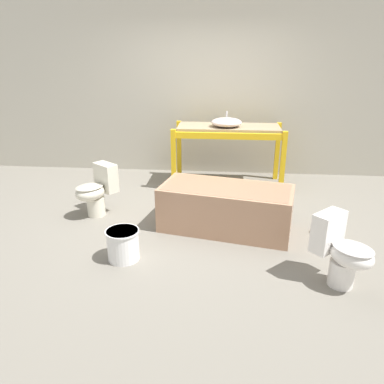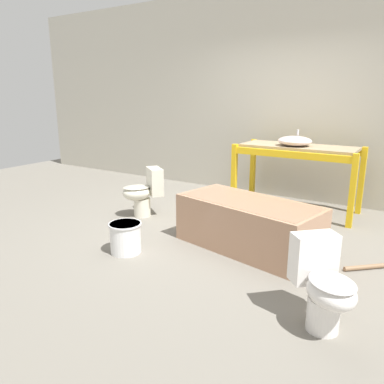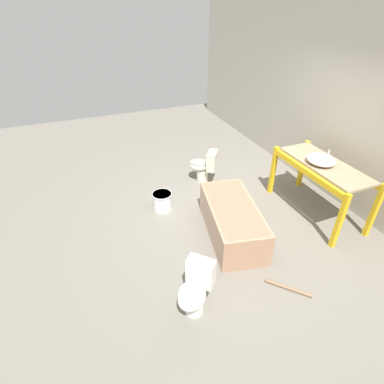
# 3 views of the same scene
# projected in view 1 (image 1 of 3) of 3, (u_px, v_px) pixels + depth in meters

# --- Properties ---
(ground_plane) EXTENTS (12.00, 12.00, 0.00)m
(ground_plane) POSITION_uv_depth(u_px,v_px,m) (194.00, 217.00, 4.80)
(ground_plane) COLOR slate
(warehouse_wall_rear) EXTENTS (10.80, 0.08, 3.20)m
(warehouse_wall_rear) POSITION_uv_depth(u_px,v_px,m) (205.00, 76.00, 6.06)
(warehouse_wall_rear) COLOR #B2AD9E
(warehouse_wall_rear) RESTS_ON ground_plane
(shelving_rack) EXTENTS (1.67, 0.74, 0.93)m
(shelving_rack) POSITION_uv_depth(u_px,v_px,m) (228.00, 136.00, 5.70)
(shelving_rack) COLOR yellow
(shelving_rack) RESTS_ON ground_plane
(sink_basin) EXTENTS (0.46, 0.42, 0.21)m
(sink_basin) POSITION_uv_depth(u_px,v_px,m) (226.00, 122.00, 5.56)
(sink_basin) COLOR silver
(sink_basin) RESTS_ON shelving_rack
(bathtub_main) EXTENTS (1.62, 0.99, 0.53)m
(bathtub_main) POSITION_uv_depth(u_px,v_px,m) (226.00, 205.00, 4.38)
(bathtub_main) COLOR tan
(bathtub_main) RESTS_ON ground_plane
(toilet_near) EXTENTS (0.57, 0.61, 0.65)m
(toilet_near) POSITION_uv_depth(u_px,v_px,m) (96.00, 190.00, 4.75)
(toilet_near) COLOR silver
(toilet_near) RESTS_ON ground_plane
(toilet_far) EXTENTS (0.59, 0.60, 0.65)m
(toilet_far) POSITION_uv_depth(u_px,v_px,m) (342.00, 251.00, 3.32)
(toilet_far) COLOR white
(toilet_far) RESTS_ON ground_plane
(bucket_white) EXTENTS (0.34, 0.34, 0.32)m
(bucket_white) POSITION_uv_depth(u_px,v_px,m) (123.00, 244.00, 3.78)
(bucket_white) COLOR white
(bucket_white) RESTS_ON ground_plane
(loose_pipe) EXTENTS (0.46, 0.43, 0.05)m
(loose_pipe) POSITION_uv_depth(u_px,v_px,m) (326.00, 224.00, 4.54)
(loose_pipe) COLOR #8C6B4C
(loose_pipe) RESTS_ON ground_plane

